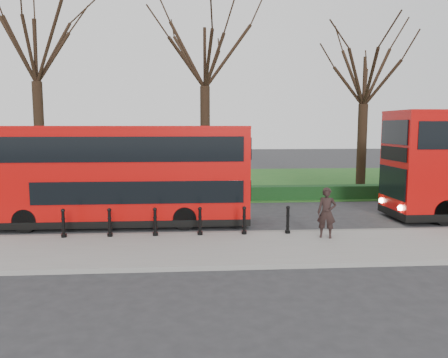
{
  "coord_description": "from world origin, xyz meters",
  "views": [
    {
      "loc": [
        1.2,
        -17.18,
        4.18
      ],
      "look_at": [
        2.48,
        0.5,
        2.0
      ],
      "focal_mm": 35.0,
      "sensor_mm": 36.0,
      "label": 1
    }
  ],
  "objects": [
    {
      "name": "yellow_line_outer",
      "position": [
        0.0,
        -0.7,
        0.01
      ],
      "size": [
        60.0,
        0.1,
        0.01
      ],
      "primitive_type": "cube",
      "color": "yellow",
      "rests_on": "ground"
    },
    {
      "name": "ground",
      "position": [
        0.0,
        0.0,
        0.0
      ],
      "size": [
        120.0,
        120.0,
        0.0
      ],
      "primitive_type": "plane",
      "color": "#28282B",
      "rests_on": "ground"
    },
    {
      "name": "grass_verge",
      "position": [
        0.0,
        15.0,
        0.03
      ],
      "size": [
        60.0,
        18.0,
        0.06
      ],
      "primitive_type": "cube",
      "color": "#1C501A",
      "rests_on": "ground"
    },
    {
      "name": "pavement",
      "position": [
        0.0,
        -3.0,
        0.07
      ],
      "size": [
        60.0,
        4.0,
        0.15
      ],
      "primitive_type": "cube",
      "color": "gray",
      "rests_on": "ground"
    },
    {
      "name": "bollard_row",
      "position": [
        0.64,
        -1.35,
        0.65
      ],
      "size": [
        8.38,
        0.15,
        1.0
      ],
      "color": "black",
      "rests_on": "pavement"
    },
    {
      "name": "kerb",
      "position": [
        0.0,
        -1.0,
        0.07
      ],
      "size": [
        60.0,
        0.25,
        0.16
      ],
      "primitive_type": "cube",
      "color": "slate",
      "rests_on": "ground"
    },
    {
      "name": "tree_left",
      "position": [
        -8.0,
        10.0,
        8.97
      ],
      "size": [
        7.89,
        7.89,
        12.33
      ],
      "color": "black",
      "rests_on": "ground"
    },
    {
      "name": "tree_right",
      "position": [
        12.0,
        10.0,
        7.29
      ],
      "size": [
        6.43,
        6.43,
        10.05
      ],
      "color": "black",
      "rests_on": "ground"
    },
    {
      "name": "tree_mid",
      "position": [
        2.0,
        10.0,
        8.68
      ],
      "size": [
        7.64,
        7.64,
        11.93
      ],
      "color": "black",
      "rests_on": "ground"
    },
    {
      "name": "bus_lead",
      "position": [
        -1.69,
        1.12,
        2.09
      ],
      "size": [
        10.45,
        2.4,
        4.16
      ],
      "color": "#B00A08",
      "rests_on": "ground"
    },
    {
      "name": "hedge",
      "position": [
        0.0,
        6.8,
        0.4
      ],
      "size": [
        60.0,
        0.9,
        0.8
      ],
      "primitive_type": "cube",
      "color": "black",
      "rests_on": "ground"
    },
    {
      "name": "yellow_line_inner",
      "position": [
        0.0,
        -0.5,
        0.01
      ],
      "size": [
        60.0,
        0.1,
        0.01
      ],
      "primitive_type": "cube",
      "color": "yellow",
      "rests_on": "ground"
    },
    {
      "name": "pedestrian",
      "position": [
        6.0,
        -2.07,
        1.06
      ],
      "size": [
        0.78,
        0.65,
        1.82
      ],
      "primitive_type": "imported",
      "rotation": [
        0.0,
        0.0,
        -0.38
      ],
      "color": "black",
      "rests_on": "pavement"
    }
  ]
}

